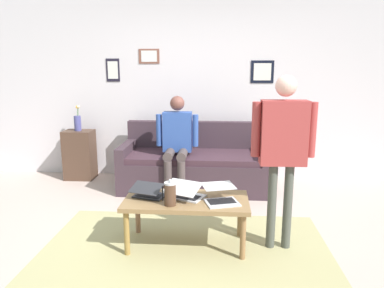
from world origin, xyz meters
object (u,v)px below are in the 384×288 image
(laptop_right, at_px, (149,193))
(side_shelf, at_px, (80,155))
(laptop_center, at_px, (221,197))
(coffee_table, at_px, (186,204))
(person_standing, at_px, (283,141))
(french_press, at_px, (170,194))
(person_seated, at_px, (177,139))
(couch, at_px, (195,166))
(laptop_left, at_px, (185,193))
(flower_vase, at_px, (78,122))

(laptop_right, bearing_deg, side_shelf, -53.71)
(laptop_right, bearing_deg, laptop_center, 174.27)
(coffee_table, bearing_deg, person_standing, -178.52)
(french_press, xyz_separation_m, person_seated, (0.13, -1.62, 0.16))
(laptop_right, height_order, person_standing, person_standing)
(laptop_center, bearing_deg, side_shelf, -43.78)
(side_shelf, bearing_deg, laptop_right, 126.29)
(couch, height_order, laptop_left, couch)
(laptop_left, relative_size, person_standing, 0.26)
(flower_vase, relative_size, person_seated, 0.29)
(laptop_right, relative_size, flower_vase, 0.94)
(laptop_right, relative_size, person_standing, 0.22)
(laptop_left, height_order, laptop_center, laptop_left)
(french_press, height_order, flower_vase, flower_vase)
(laptop_right, bearing_deg, flower_vase, -53.75)
(laptop_center, height_order, flower_vase, flower_vase)
(coffee_table, height_order, person_seated, person_seated)
(laptop_left, distance_m, french_press, 0.22)
(couch, xyz_separation_m, laptop_right, (0.32, 1.66, 0.19))
(french_press, bearing_deg, laptop_right, -39.40)
(coffee_table, height_order, person_standing, person_standing)
(person_seated, bearing_deg, couch, -133.78)
(french_press, distance_m, side_shelf, 2.69)
(person_standing, bearing_deg, laptop_left, -0.09)
(laptop_right, relative_size, side_shelf, 0.48)
(couch, xyz_separation_m, french_press, (0.09, 1.84, 0.26))
(couch, bearing_deg, laptop_center, 101.52)
(laptop_right, height_order, flower_vase, flower_vase)
(coffee_table, bearing_deg, couch, -88.76)
(couch, height_order, flower_vase, flower_vase)
(coffee_table, bearing_deg, laptop_left, -59.54)
(laptop_right, xyz_separation_m, person_standing, (-1.21, 0.00, 0.51))
(person_standing, distance_m, person_seated, 1.83)
(french_press, height_order, side_shelf, side_shelf)
(laptop_center, xyz_separation_m, side_shelf, (2.09, -2.00, -0.14))
(person_standing, bearing_deg, laptop_center, 6.77)
(couch, relative_size, laptop_center, 4.75)
(laptop_center, relative_size, flower_vase, 1.13)
(couch, distance_m, person_standing, 2.01)
(coffee_table, distance_m, laptop_left, 0.10)
(person_standing, bearing_deg, person_seated, -52.35)
(coffee_table, distance_m, person_seated, 1.51)
(laptop_left, bearing_deg, laptop_right, -0.32)
(laptop_center, bearing_deg, french_press, 15.04)
(laptop_left, bearing_deg, couch, -89.22)
(laptop_left, xyz_separation_m, flower_vase, (1.76, -1.94, 0.36))
(laptop_left, distance_m, laptop_right, 0.34)
(side_shelf, bearing_deg, laptop_center, 136.22)
(laptop_center, bearing_deg, laptop_right, -5.73)
(couch, height_order, side_shelf, couch)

